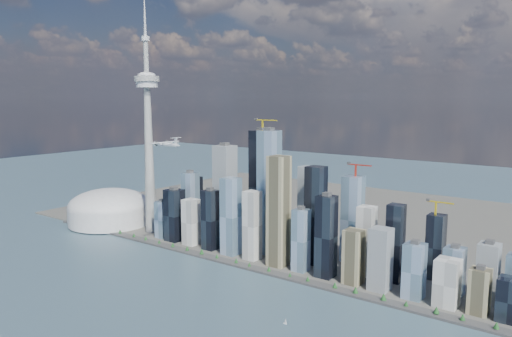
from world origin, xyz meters
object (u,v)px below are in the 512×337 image
Objects in this scene: needle_tower at (148,132)px; sailboat_west at (285,322)px; airplane at (166,144)px; dome_stadium at (110,209)px.

needle_tower reaches higher than sailboat_west.
airplane reaches higher than sailboat_west.
dome_stadium is (-140.00, -10.00, -196.40)m from needle_tower.
dome_stadium is 685.64m from sailboat_west.
dome_stadium is at bearing 162.93° from airplane.
airplane is (190.89, -125.61, -7.39)m from needle_tower.
needle_tower is 7.46× the size of airplane.
needle_tower is at bearing 4.09° from dome_stadium.
needle_tower is 228.63m from airplane.
airplane is 7.97× the size of sailboat_west.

